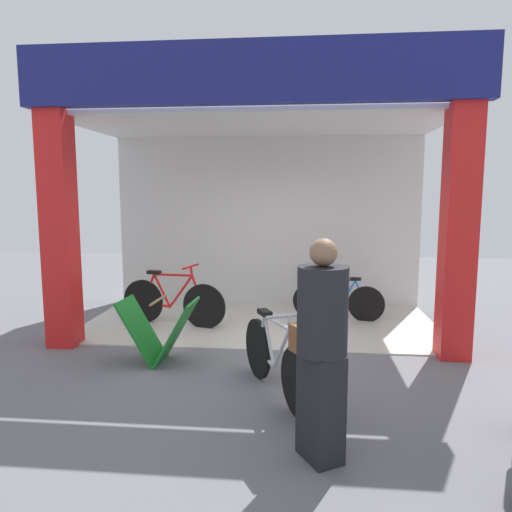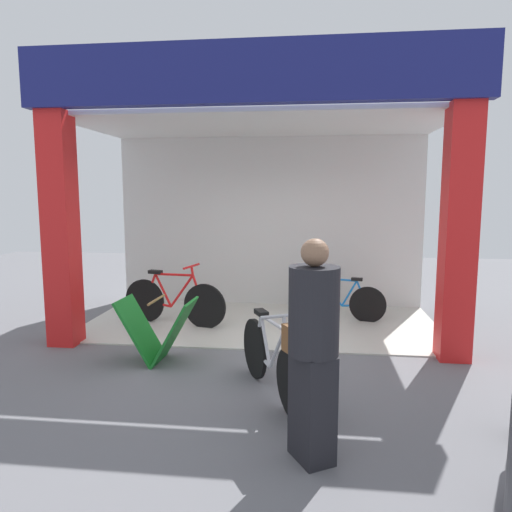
{
  "view_description": "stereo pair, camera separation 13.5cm",
  "coord_description": "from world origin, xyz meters",
  "px_view_note": "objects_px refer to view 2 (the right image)",
  "views": [
    {
      "loc": [
        0.64,
        -5.86,
        2.03
      ],
      "look_at": [
        0.0,
        0.66,
        1.15
      ],
      "focal_mm": 33.17,
      "sensor_mm": 36.0,
      "label": 1
    },
    {
      "loc": [
        0.77,
        -5.85,
        2.03
      ],
      "look_at": [
        0.0,
        0.66,
        1.15
      ],
      "focal_mm": 33.17,
      "sensor_mm": 36.0,
      "label": 2
    }
  ],
  "objects_px": {
    "bicycle_inside_0": "(173,301)",
    "sandwich_board_sign": "(157,330)",
    "bicycle_inside_1": "(340,301)",
    "pedestrian_0": "(313,347)",
    "bicycle_parked_0": "(271,360)"
  },
  "relations": [
    {
      "from": "bicycle_inside_0",
      "to": "sandwich_board_sign",
      "type": "relative_size",
      "value": 1.85
    },
    {
      "from": "bicycle_inside_0",
      "to": "sandwich_board_sign",
      "type": "height_order",
      "value": "bicycle_inside_0"
    },
    {
      "from": "bicycle_inside_1",
      "to": "bicycle_inside_0",
      "type": "bearing_deg",
      "value": -167.55
    },
    {
      "from": "bicycle_parked_0",
      "to": "pedestrian_0",
      "type": "relative_size",
      "value": 0.89
    },
    {
      "from": "bicycle_inside_1",
      "to": "pedestrian_0",
      "type": "relative_size",
      "value": 0.85
    },
    {
      "from": "bicycle_inside_0",
      "to": "bicycle_inside_1",
      "type": "relative_size",
      "value": 1.17
    },
    {
      "from": "sandwich_board_sign",
      "to": "pedestrian_0",
      "type": "distance_m",
      "value": 2.69
    },
    {
      "from": "sandwich_board_sign",
      "to": "bicycle_parked_0",
      "type": "bearing_deg",
      "value": -28.52
    },
    {
      "from": "bicycle_parked_0",
      "to": "sandwich_board_sign",
      "type": "bearing_deg",
      "value": 151.48
    },
    {
      "from": "bicycle_inside_0",
      "to": "sandwich_board_sign",
      "type": "bearing_deg",
      "value": -80.24
    },
    {
      "from": "bicycle_parked_0",
      "to": "bicycle_inside_0",
      "type": "bearing_deg",
      "value": 125.94
    },
    {
      "from": "sandwich_board_sign",
      "to": "bicycle_inside_0",
      "type": "bearing_deg",
      "value": 99.76
    },
    {
      "from": "bicycle_inside_0",
      "to": "bicycle_inside_1",
      "type": "xyz_separation_m",
      "value": [
        2.55,
        0.56,
        -0.06
      ]
    },
    {
      "from": "bicycle_inside_1",
      "to": "pedestrian_0",
      "type": "height_order",
      "value": "pedestrian_0"
    },
    {
      "from": "bicycle_inside_0",
      "to": "bicycle_parked_0",
      "type": "bearing_deg",
      "value": -54.06
    }
  ]
}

